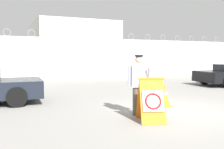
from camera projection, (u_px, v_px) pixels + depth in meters
The scene contains 6 objects.
ground_plane at pixel (178, 111), 7.40m from camera, with size 90.00×90.00×0.00m, color gray.
perimeter_wall at pixel (76, 58), 17.46m from camera, with size 36.00×0.30×3.31m.
building_block at pixel (73, 48), 22.90m from camera, with size 6.85×6.72×4.58m.
barricade_sign at pixel (151, 100), 6.19m from camera, with size 0.84×0.97×1.09m.
security_guard at pixel (139, 82), 6.80m from camera, with size 0.58×0.53×1.66m.
traffic_cone_near at pixel (165, 95), 8.04m from camera, with size 0.39×0.39×0.72m.
Camera 1 is at (-4.75, -5.88, 1.64)m, focal length 40.00 mm.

